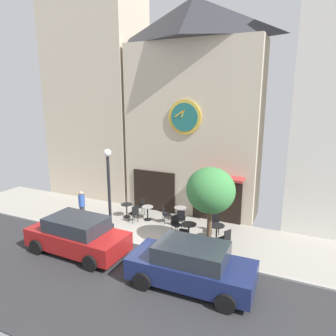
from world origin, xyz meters
name	(u,v)px	position (x,y,z in m)	size (l,w,h in m)	color
ground_plane	(129,256)	(0.00, -0.87, -0.02)	(25.08, 10.17, 0.13)	#9E998E
clock_building	(192,107)	(0.39, 5.19, 5.82)	(7.37, 3.21, 11.30)	beige
neighbor_building_left	(96,80)	(-6.49, 5.94, 7.43)	(6.00, 3.49, 14.86)	beige
street_lamp	(109,191)	(-2.03, 0.70, 2.06)	(0.36, 0.36, 4.06)	black
street_tree	(211,191)	(2.90, 0.74, 2.71)	(1.99, 1.79, 3.67)	brown
cafe_table_rightmost	(127,209)	(-2.31, 2.58, 0.48)	(0.61, 0.61, 0.74)	black
cafe_table_leftmost	(148,211)	(-1.10, 2.71, 0.49)	(0.61, 0.61, 0.74)	black
cafe_table_near_door	(180,212)	(0.51, 3.35, 0.49)	(0.63, 0.63, 0.73)	black
cafe_table_center	(189,228)	(1.70, 1.53, 0.52)	(0.70, 0.70, 0.74)	black
cafe_table_center_right	(217,230)	(2.90, 1.90, 0.53)	(0.70, 0.70, 0.76)	black
cafe_chair_facing_street	(226,237)	(3.47, 1.32, 0.53)	(0.55, 0.55, 0.90)	black
cafe_chair_left_end	(184,236)	(1.79, 0.71, 0.53)	(0.46, 0.46, 0.90)	black
cafe_chair_facing_wall	(165,213)	(-0.07, 2.73, 0.53)	(0.56, 0.56, 0.90)	black
cafe_chair_mid_row	(134,213)	(-1.57, 2.14, 0.53)	(0.52, 0.52, 0.90)	black
cafe_chair_right_end	(215,222)	(2.61, 2.68, 0.53)	(0.50, 0.50, 0.90)	black
cafe_chair_near_lamp	(176,223)	(0.92, 1.83, 0.53)	(0.55, 0.55, 0.90)	black
cafe_chair_near_tree	(141,205)	(-1.79, 3.28, 0.53)	(0.56, 0.56, 0.90)	black
cafe_chair_curbside	(181,217)	(0.87, 2.63, 0.53)	(0.49, 0.49, 0.90)	black
pedestrian_blue	(82,206)	(-4.09, 1.10, 0.86)	(0.41, 0.41, 1.67)	#2D2D38
parked_car_red	(77,235)	(-2.09, -1.55, 0.76)	(4.34, 2.11, 1.55)	maroon
parked_car_navy	(191,265)	(3.04, -1.73, 0.76)	(4.34, 2.11, 1.55)	navy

